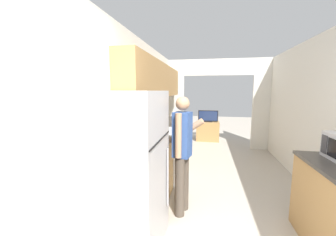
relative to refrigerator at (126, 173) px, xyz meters
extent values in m
cube|color=silver|center=(-0.39, 1.09, 0.43)|extent=(0.06, 7.22, 2.50)
cube|color=#B2844C|center=(-0.20, 2.12, 1.02)|extent=(0.32, 3.38, 0.63)
cube|color=silver|center=(-0.23, 4.13, 0.21)|extent=(0.65, 0.06, 2.05)
cube|color=silver|center=(2.31, 4.13, 0.21)|extent=(0.65, 0.06, 2.05)
cube|color=silver|center=(1.04, 4.13, 1.46)|extent=(3.19, 0.06, 0.45)
cube|color=#B2844C|center=(-0.06, 0.90, -0.38)|extent=(0.60, 0.94, 0.88)
cube|color=#3D3833|center=(-0.06, 0.90, 0.07)|extent=(0.62, 0.95, 0.03)
cube|color=#B2844C|center=(-0.06, 2.98, -0.38)|extent=(0.60, 1.67, 0.88)
cube|color=#3D3833|center=(-0.06, 2.98, 0.07)|extent=(0.62, 1.68, 0.03)
cube|color=#9EA3A8|center=(-0.06, 0.74, 0.09)|extent=(0.42, 0.44, 0.00)
cube|color=#B7B7BC|center=(0.00, 0.00, 0.00)|extent=(0.71, 0.83, 1.64)
cube|color=black|center=(0.36, 0.00, 0.36)|extent=(0.01, 0.79, 0.01)
cylinder|color=#99999E|center=(0.37, 0.26, -0.13)|extent=(0.02, 0.02, 0.65)
cube|color=white|center=(-0.05, 1.76, -0.36)|extent=(0.62, 0.77, 0.91)
cube|color=black|center=(0.27, 1.76, -0.36)|extent=(0.01, 0.52, 0.27)
cylinder|color=#B7B7BC|center=(0.29, 1.76, -0.14)|extent=(0.02, 0.61, 0.02)
cube|color=white|center=(-0.34, 1.76, 0.16)|extent=(0.04, 0.77, 0.14)
cylinder|color=#232328|center=(0.08, 1.59, 0.09)|extent=(0.16, 0.16, 0.01)
cylinder|color=#232328|center=(0.08, 1.93, 0.09)|extent=(0.16, 0.16, 0.01)
cylinder|color=#232328|center=(-0.17, 1.59, 0.09)|extent=(0.16, 0.16, 0.01)
cylinder|color=#232328|center=(-0.17, 1.93, 0.09)|extent=(0.16, 0.16, 0.01)
cylinder|color=#4C4238|center=(0.45, 0.65, -0.43)|extent=(0.16, 0.16, 0.78)
cylinder|color=#4C4238|center=(0.49, 0.82, -0.43)|extent=(0.16, 0.16, 0.78)
cube|color=#335193|center=(0.47, 0.74, 0.25)|extent=(0.25, 0.25, 0.59)
cylinder|color=tan|center=(0.44, 0.60, 0.27)|extent=(0.10, 0.10, 0.56)
cylinder|color=tan|center=(0.50, 0.88, 0.27)|extent=(0.51, 0.19, 0.38)
sphere|color=tan|center=(0.47, 0.74, 0.66)|extent=(0.18, 0.18, 0.18)
cube|color=#38383D|center=(2.06, 0.64, 0.23)|extent=(0.01, 0.10, 0.20)
cube|color=#B2844C|center=(0.80, 4.86, -0.50)|extent=(0.72, 0.42, 0.63)
cube|color=black|center=(0.80, 4.82, -0.18)|extent=(0.28, 0.16, 0.02)
cube|color=black|center=(0.80, 4.82, 0.00)|extent=(0.63, 0.04, 0.35)
cube|color=navy|center=(0.80, 4.79, 0.00)|extent=(0.58, 0.01, 0.31)
camera|label=1|loc=(0.79, -1.86, 0.82)|focal=22.00mm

